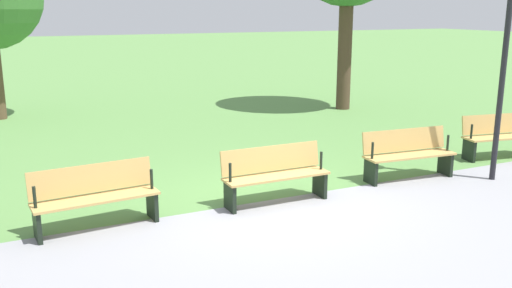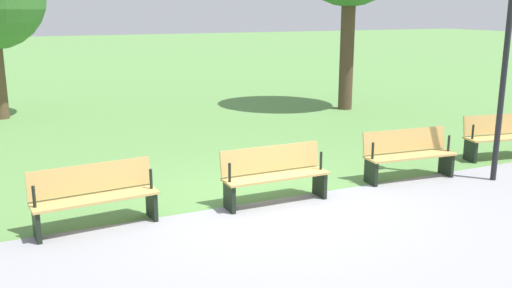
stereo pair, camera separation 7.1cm
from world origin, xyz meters
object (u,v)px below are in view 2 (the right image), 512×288
bench_3 (408,153)px  lamp_post (511,6)px  bench_2 (503,135)px  bench_4 (274,174)px  bench_5 (95,195)px

bench_3 → lamp_post: lamp_post is taller
bench_2 → bench_3: (2.74, 0.34, 0.00)m
bench_3 → lamp_post: size_ratio=0.39×
bench_4 → bench_5: (2.76, -0.11, 0.00)m
bench_2 → lamp_post: 3.12m
bench_3 → bench_5: 5.51m
bench_3 → bench_4: size_ratio=1.02×
lamp_post → bench_4: bearing=-8.4°
bench_2 → bench_3: size_ratio=1.01×
bench_3 → bench_5: size_ratio=1.00×
bench_3 → bench_5: same height
bench_3 → lamp_post: bearing=156.9°
bench_3 → bench_4: same height
bench_2 → bench_4: size_ratio=1.03×
bench_2 → bench_4: 5.51m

